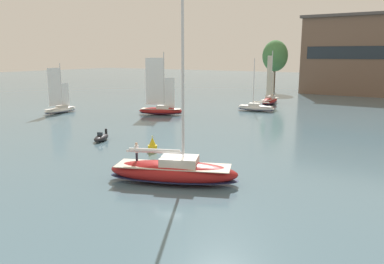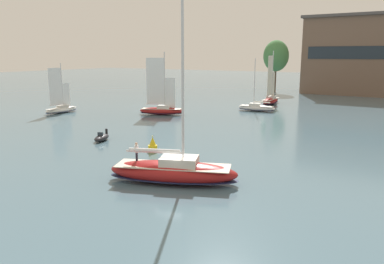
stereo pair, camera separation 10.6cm
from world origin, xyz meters
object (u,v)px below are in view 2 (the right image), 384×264
object	(u,v)px
sailboat_moored_outer_mooring	(61,109)
motor_tender	(102,138)
sailboat_moored_mid_channel	(162,110)
sailboat_moored_near_marina	(256,108)
tree_shore_right	(276,56)
sailboat_main	(173,171)
channel_buoy	(153,145)
sailboat_moored_far_slip	(271,100)

from	to	relation	value
sailboat_moored_outer_mooring	motor_tender	bearing A→B (deg)	-28.75
sailboat_moored_mid_channel	sailboat_moored_outer_mooring	distance (m)	18.70
motor_tender	sailboat_moored_near_marina	bearing A→B (deg)	78.53
sailboat_moored_outer_mooring	tree_shore_right	bearing A→B (deg)	70.66
tree_shore_right	motor_tender	bearing A→B (deg)	-87.82
sailboat_moored_near_marina	sailboat_moored_outer_mooring	distance (m)	36.22
sailboat_main	sailboat_moored_mid_channel	size ratio (longest dim) A/B	1.37
tree_shore_right	channel_buoy	bearing A→B (deg)	-80.88
sailboat_main	sailboat_moored_far_slip	distance (m)	53.83
sailboat_moored_far_slip	motor_tender	bearing A→B (deg)	-96.89
sailboat_moored_mid_channel	tree_shore_right	bearing A→B (deg)	86.26
tree_shore_right	sailboat_moored_far_slip	xyz separation A→B (m)	(8.06, -25.14, -9.15)
sailboat_main	sailboat_moored_near_marina	world-z (taller)	sailboat_main
sailboat_moored_mid_channel	motor_tender	bearing A→B (deg)	-73.99
sailboat_moored_mid_channel	channel_buoy	size ratio (longest dim) A/B	5.98
sailboat_moored_near_marina	sailboat_moored_outer_mooring	world-z (taller)	sailboat_moored_near_marina
tree_shore_right	sailboat_moored_outer_mooring	distance (m)	61.48
sailboat_main	sailboat_moored_mid_channel	bearing A→B (deg)	127.91
sailboat_moored_near_marina	channel_buoy	bearing A→B (deg)	-86.80
sailboat_main	motor_tender	distance (m)	18.20
sailboat_main	motor_tender	world-z (taller)	sailboat_main
sailboat_moored_outer_mooring	motor_tender	world-z (taller)	sailboat_moored_outer_mooring
channel_buoy	sailboat_main	bearing A→B (deg)	-42.80
sailboat_moored_outer_mooring	channel_buoy	size ratio (longest dim) A/B	4.91
channel_buoy	tree_shore_right	bearing A→B (deg)	99.12
sailboat_moored_mid_channel	sailboat_moored_outer_mooring	bearing A→B (deg)	-154.66
sailboat_main	sailboat_moored_outer_mooring	world-z (taller)	sailboat_main
sailboat_moored_near_marina	sailboat_moored_far_slip	size ratio (longest dim) A/B	0.87
sailboat_moored_far_slip	motor_tender	world-z (taller)	sailboat_moored_far_slip
sailboat_main	motor_tender	xyz separation A→B (m)	(-16.33, 8.02, -0.62)
tree_shore_right	sailboat_moored_outer_mooring	xyz separation A→B (m)	(-20.12, -57.34, -9.31)
tree_shore_right	motor_tender	world-z (taller)	tree_shore_right
sailboat_moored_far_slip	channel_buoy	bearing A→B (deg)	-85.86
sailboat_moored_mid_channel	channel_buoy	xyz separation A→B (m)	(14.59, -21.46, -0.18)
sailboat_moored_near_marina	sailboat_moored_outer_mooring	bearing A→B (deg)	-144.70
channel_buoy	sailboat_moored_far_slip	bearing A→B (deg)	94.14
motor_tender	channel_buoy	xyz separation A→B (m)	(8.70, -0.96, 0.32)
sailboat_moored_near_marina	sailboat_moored_mid_channel	world-z (taller)	sailboat_moored_mid_channel
sailboat_main	sailboat_moored_near_marina	distance (m)	42.53
sailboat_main	sailboat_moored_mid_channel	xyz separation A→B (m)	(-22.21, 28.52, -0.12)
sailboat_moored_far_slip	sailboat_moored_near_marina	bearing A→B (deg)	-83.01
sailboat_main	sailboat_moored_near_marina	size ratio (longest dim) A/B	1.53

